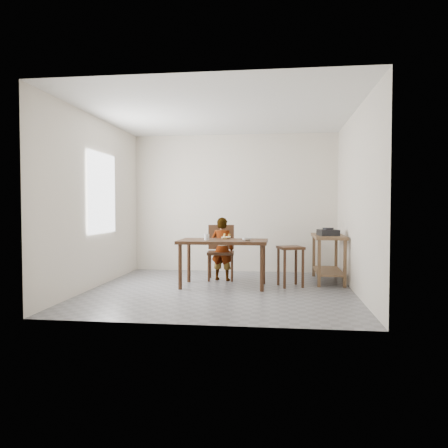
# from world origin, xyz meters

# --- Properties ---
(floor) EXTENTS (4.00, 4.00, 0.04)m
(floor) POSITION_xyz_m (0.00, 0.00, -0.02)
(floor) COLOR slate
(floor) RESTS_ON ground
(ceiling) EXTENTS (4.00, 4.00, 0.04)m
(ceiling) POSITION_xyz_m (0.00, 0.00, 2.72)
(ceiling) COLOR white
(ceiling) RESTS_ON wall_back
(wall_back) EXTENTS (4.00, 0.04, 2.70)m
(wall_back) POSITION_xyz_m (0.00, 2.02, 1.35)
(wall_back) COLOR silver
(wall_back) RESTS_ON ground
(wall_front) EXTENTS (4.00, 0.04, 2.70)m
(wall_front) POSITION_xyz_m (0.00, -2.02, 1.35)
(wall_front) COLOR silver
(wall_front) RESTS_ON ground
(wall_left) EXTENTS (0.04, 4.00, 2.70)m
(wall_left) POSITION_xyz_m (-2.02, 0.00, 1.35)
(wall_left) COLOR silver
(wall_left) RESTS_ON ground
(wall_right) EXTENTS (0.04, 4.00, 2.70)m
(wall_right) POSITION_xyz_m (2.02, 0.00, 1.35)
(wall_right) COLOR silver
(wall_right) RESTS_ON ground
(window_pane) EXTENTS (0.02, 1.10, 1.30)m
(window_pane) POSITION_xyz_m (-1.97, 0.20, 1.50)
(window_pane) COLOR white
(window_pane) RESTS_ON wall_left
(dining_table) EXTENTS (1.40, 0.80, 0.75)m
(dining_table) POSITION_xyz_m (0.00, 0.30, 0.38)
(dining_table) COLOR #382112
(dining_table) RESTS_ON floor
(prep_counter) EXTENTS (0.50, 1.20, 0.80)m
(prep_counter) POSITION_xyz_m (1.72, 1.00, 0.40)
(prep_counter) COLOR brown
(prep_counter) RESTS_ON floor
(child) EXTENTS (0.45, 0.34, 1.10)m
(child) POSITION_xyz_m (-0.10, 0.90, 0.55)
(child) COLOR white
(child) RESTS_ON floor
(dining_chair) EXTENTS (0.50, 0.50, 0.96)m
(dining_chair) POSITION_xyz_m (-0.13, 0.95, 0.48)
(dining_chair) COLOR #382112
(dining_chair) RESTS_ON floor
(stool) EXTENTS (0.47, 0.47, 0.65)m
(stool) POSITION_xyz_m (1.07, 0.44, 0.32)
(stool) COLOR #382112
(stool) RESTS_ON floor
(glass_tumbler) EXTENTS (0.10, 0.10, 0.10)m
(glass_tumbler) POSITION_xyz_m (-0.25, 0.22, 0.80)
(glass_tumbler) COLOR white
(glass_tumbler) RESTS_ON dining_table
(small_bowl) EXTENTS (0.19, 0.19, 0.05)m
(small_bowl) POSITION_xyz_m (0.39, 0.17, 0.77)
(small_bowl) COLOR silver
(small_bowl) RESTS_ON dining_table
(banana) EXTENTS (0.19, 0.15, 0.06)m
(banana) POSITION_xyz_m (0.02, 0.50, 0.78)
(banana) COLOR #E4C84C
(banana) RESTS_ON dining_table
(serving_bowl) EXTENTS (0.28, 0.28, 0.05)m
(serving_bowl) POSITION_xyz_m (1.68, 1.27, 0.83)
(serving_bowl) COLOR silver
(serving_bowl) RESTS_ON prep_counter
(gas_burner) EXTENTS (0.36, 0.36, 0.10)m
(gas_burner) POSITION_xyz_m (1.69, 0.79, 0.85)
(gas_burner) COLOR black
(gas_burner) RESTS_ON prep_counter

